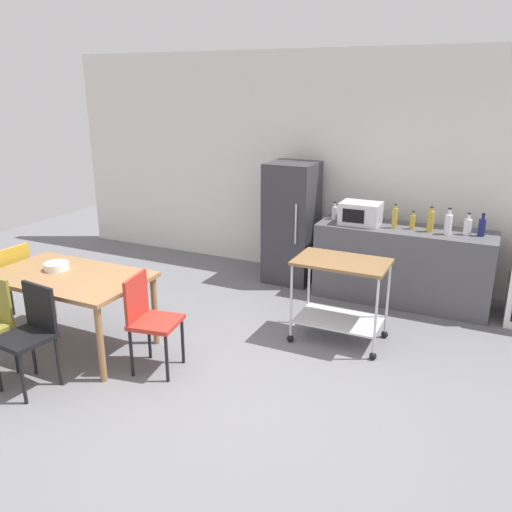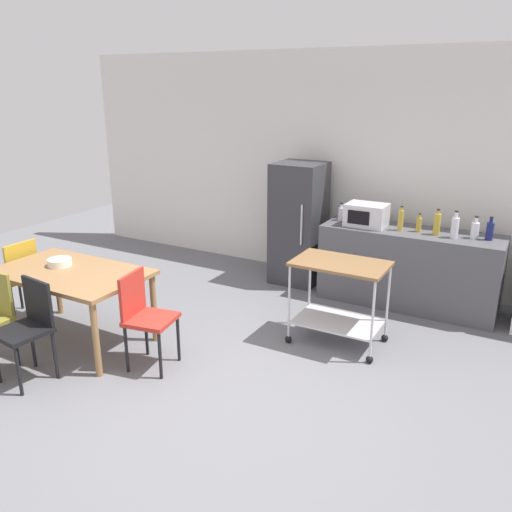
% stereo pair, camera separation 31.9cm
% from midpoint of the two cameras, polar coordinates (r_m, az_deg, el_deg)
% --- Properties ---
extents(ground_plane, '(12.00, 12.00, 0.00)m').
position_cam_midpoint_polar(ground_plane, '(4.62, -4.75, -14.36)').
color(ground_plane, slate).
extents(back_wall, '(8.40, 0.12, 2.90)m').
position_cam_midpoint_polar(back_wall, '(6.92, 8.51, 9.44)').
color(back_wall, silver).
rests_on(back_wall, ground_plane).
extents(kitchen_counter, '(2.00, 0.64, 0.90)m').
position_cam_midpoint_polar(kitchen_counter, '(6.37, 14.20, -0.96)').
color(kitchen_counter, '#4C4C51').
rests_on(kitchen_counter, ground_plane).
extents(dining_table, '(1.50, 0.90, 0.75)m').
position_cam_midpoint_polar(dining_table, '(5.39, -21.22, -2.73)').
color(dining_table, olive).
rests_on(dining_table, ground_plane).
extents(chair_black, '(0.44, 0.44, 0.89)m').
position_cam_midpoint_polar(chair_black, '(4.89, -25.03, -7.32)').
color(chair_black, black).
rests_on(chair_black, ground_plane).
extents(chair_mustard, '(0.41, 0.41, 0.89)m').
position_cam_midpoint_polar(chair_mustard, '(6.18, -26.55, -2.32)').
color(chair_mustard, gold).
rests_on(chair_mustard, ground_plane).
extents(chair_red, '(0.46, 0.46, 0.89)m').
position_cam_midpoint_polar(chair_red, '(4.81, -13.42, -6.42)').
color(chair_red, '#B72D23').
rests_on(chair_red, ground_plane).
extents(refrigerator, '(0.60, 0.63, 1.55)m').
position_cam_midpoint_polar(refrigerator, '(6.78, 2.53, 3.61)').
color(refrigerator, '#333338').
rests_on(refrigerator, ground_plane).
extents(kitchen_cart, '(0.91, 0.57, 0.85)m').
position_cam_midpoint_polar(kitchen_cart, '(5.23, 7.43, -3.38)').
color(kitchen_cart, brown).
rests_on(kitchen_cart, ground_plane).
extents(bottle_hot_sauce, '(0.07, 0.07, 0.22)m').
position_cam_midpoint_polar(bottle_hot_sauce, '(6.48, 7.12, 4.73)').
color(bottle_hot_sauce, silver).
rests_on(bottle_hot_sauce, kitchen_counter).
extents(microwave, '(0.46, 0.35, 0.26)m').
position_cam_midpoint_polar(microwave, '(6.28, 9.85, 4.58)').
color(microwave, silver).
rests_on(microwave, kitchen_counter).
extents(bottle_wine, '(0.06, 0.06, 0.28)m').
position_cam_midpoint_polar(bottle_wine, '(6.18, 13.39, 4.05)').
color(bottle_wine, gold).
rests_on(bottle_wine, kitchen_counter).
extents(bottle_olive_oil, '(0.06, 0.06, 0.21)m').
position_cam_midpoint_polar(bottle_olive_oil, '(6.20, 15.21, 3.60)').
color(bottle_olive_oil, gold).
rests_on(bottle_olive_oil, kitchen_counter).
extents(bottle_sesame_oil, '(0.08, 0.08, 0.29)m').
position_cam_midpoint_polar(bottle_sesame_oil, '(6.13, 17.00, 3.64)').
color(bottle_sesame_oil, gold).
rests_on(bottle_sesame_oil, kitchen_counter).
extents(bottle_vinegar, '(0.08, 0.08, 0.30)m').
position_cam_midpoint_polar(bottle_vinegar, '(6.08, 18.73, 3.31)').
color(bottle_vinegar, silver).
rests_on(bottle_vinegar, kitchen_counter).
extents(bottle_soy_sauce, '(0.08, 0.08, 0.24)m').
position_cam_midpoint_polar(bottle_soy_sauce, '(6.15, 20.61, 3.04)').
color(bottle_soy_sauce, silver).
rests_on(bottle_soy_sauce, kitchen_counter).
extents(bottle_sparkling_water, '(0.08, 0.08, 0.25)m').
position_cam_midpoint_polar(bottle_sparkling_water, '(6.14, 21.96, 2.94)').
color(bottle_sparkling_water, navy).
rests_on(bottle_sparkling_water, kitchen_counter).
extents(fruit_bowl, '(0.23, 0.23, 0.07)m').
position_cam_midpoint_polar(fruit_bowl, '(5.53, -22.39, -1.06)').
color(fruit_bowl, white).
rests_on(fruit_bowl, dining_table).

